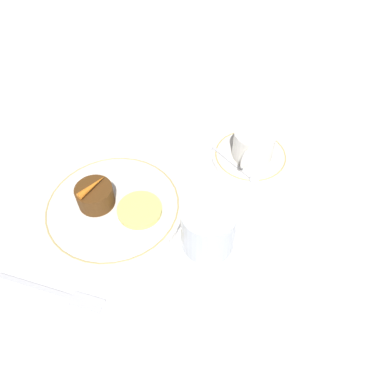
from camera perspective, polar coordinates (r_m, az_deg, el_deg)
ground_plane at (r=0.66m, az=-7.90°, el=-2.69°), size 3.00×3.00×0.00m
dinner_plate at (r=0.66m, az=-11.86°, el=-2.29°), size 0.24×0.24×0.01m
saucer at (r=0.74m, az=8.85°, el=5.44°), size 0.15×0.15×0.01m
coffee_cup at (r=0.71m, az=9.37°, el=7.30°), size 0.10×0.08×0.06m
spoon at (r=0.70m, az=7.32°, el=3.47°), size 0.06×0.12×0.00m
wine_glass at (r=0.52m, az=2.47°, el=-5.93°), size 0.08×0.08×0.13m
fork at (r=0.60m, az=-19.25°, el=-14.48°), size 0.04×0.17×0.01m
dessert_cake at (r=0.65m, az=-14.54°, el=-0.56°), size 0.06×0.06×0.04m
carrot_garnish at (r=0.63m, az=-14.98°, el=0.87°), size 0.06×0.02×0.01m
pineapple_slice at (r=0.63m, az=-7.97°, el=-2.71°), size 0.08×0.08×0.01m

